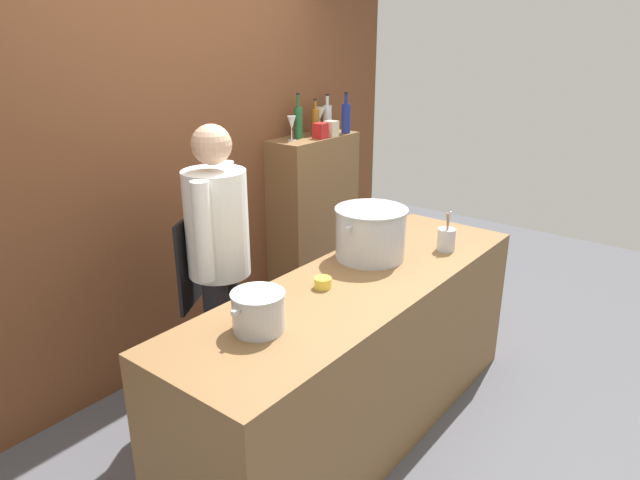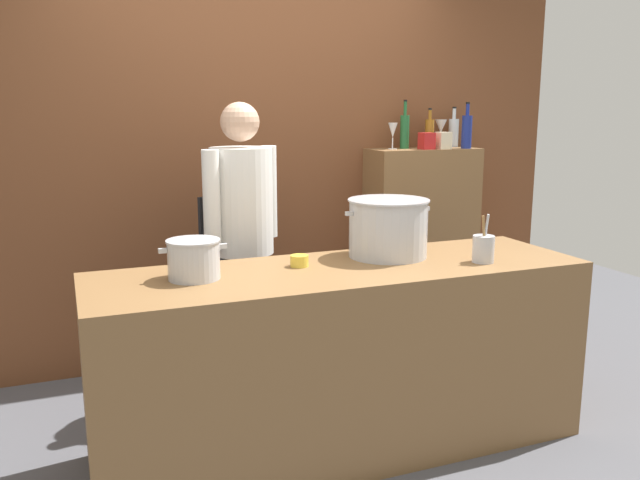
{
  "view_description": "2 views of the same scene",
  "coord_description": "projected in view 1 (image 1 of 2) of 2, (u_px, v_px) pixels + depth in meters",
  "views": [
    {
      "loc": [
        -2.2,
        -1.48,
        2.1
      ],
      "look_at": [
        0.02,
        0.27,
        1.05
      ],
      "focal_mm": 31.87,
      "sensor_mm": 36.0,
      "label": 1
    },
    {
      "loc": [
        -1.18,
        -2.7,
        1.63
      ],
      "look_at": [
        0.05,
        0.41,
        0.95
      ],
      "focal_mm": 36.57,
      "sensor_mm": 36.0,
      "label": 2
    }
  ],
  "objects": [
    {
      "name": "butter_jar",
      "position": [
        323.0,
        283.0,
        2.81
      ],
      "size": [
        0.09,
        0.09,
        0.05
      ],
      "primitive_type": "cylinder",
      "color": "yellow",
      "rests_on": "prep_counter"
    },
    {
      "name": "utensil_crock",
      "position": [
        446.0,
        239.0,
        3.28
      ],
      "size": [
        0.1,
        0.1,
        0.23
      ],
      "color": "#B7BABF",
      "rests_on": "prep_counter"
    },
    {
      "name": "bar_cabinet",
      "position": [
        314.0,
        222.0,
        4.49
      ],
      "size": [
        0.76,
        0.32,
        1.36
      ],
      "primitive_type": "cube",
      "color": "brown",
      "rests_on": "ground_plane"
    },
    {
      "name": "chef",
      "position": [
        218.0,
        252.0,
        3.1
      ],
      "size": [
        0.47,
        0.41,
        1.66
      ],
      "rotation": [
        0.0,
        0.0,
        3.67
      ],
      "color": "black",
      "rests_on": "ground_plane"
    },
    {
      "name": "wine_bottle_amber",
      "position": [
        315.0,
        121.0,
        4.28
      ],
      "size": [
        0.06,
        0.06,
        0.27
      ],
      "color": "#8C5919",
      "rests_on": "bar_cabinet"
    },
    {
      "name": "wine_bottle_clear",
      "position": [
        327.0,
        117.0,
        4.49
      ],
      "size": [
        0.07,
        0.07,
        0.28
      ],
      "color": "silver",
      "rests_on": "bar_cabinet"
    },
    {
      "name": "prep_counter",
      "position": [
        357.0,
        357.0,
        3.05
      ],
      "size": [
        2.33,
        0.7,
        0.9
      ],
      "primitive_type": "cube",
      "color": "brown",
      "rests_on": "ground_plane"
    },
    {
      "name": "wine_bottle_green",
      "position": [
        298.0,
        122.0,
        4.14
      ],
      "size": [
        0.06,
        0.06,
        0.32
      ],
      "color": "#1E592D",
      "rests_on": "bar_cabinet"
    },
    {
      "name": "stockpot_large",
      "position": [
        371.0,
        233.0,
        3.15
      ],
      "size": [
        0.46,
        0.4,
        0.29
      ],
      "color": "#B7BABF",
      "rests_on": "prep_counter"
    },
    {
      "name": "stockpot_small",
      "position": [
        258.0,
        311.0,
        2.4
      ],
      "size": [
        0.3,
        0.23,
        0.17
      ],
      "color": "#B7BABF",
      "rests_on": "prep_counter"
    },
    {
      "name": "wine_bottle_cobalt",
      "position": [
        346.0,
        118.0,
        4.35
      ],
      "size": [
        0.07,
        0.07,
        0.31
      ],
      "color": "navy",
      "rests_on": "bar_cabinet"
    },
    {
      "name": "spice_tin_red",
      "position": [
        320.0,
        131.0,
        4.16
      ],
      "size": [
        0.09,
        0.09,
        0.11
      ],
      "primitive_type": "cube",
      "color": "red",
      "rests_on": "bar_cabinet"
    },
    {
      "name": "brick_back_panel",
      "position": [
        174.0,
        134.0,
        3.5
      ],
      "size": [
        4.4,
        0.1,
        3.0
      ],
      "primitive_type": "cube",
      "color": "brown",
      "rests_on": "ground_plane"
    },
    {
      "name": "wine_glass_wide",
      "position": [
        320.0,
        114.0,
        4.39
      ],
      "size": [
        0.08,
        0.08,
        0.19
      ],
      "color": "silver",
      "rests_on": "bar_cabinet"
    },
    {
      "name": "wine_glass_tall",
      "position": [
        292.0,
        124.0,
        4.05
      ],
      "size": [
        0.06,
        0.06,
        0.18
      ],
      "color": "silver",
      "rests_on": "bar_cabinet"
    },
    {
      "name": "spice_tin_cream",
      "position": [
        331.0,
        129.0,
        4.25
      ],
      "size": [
        0.09,
        0.09,
        0.11
      ],
      "primitive_type": "cube",
      "color": "beige",
      "rests_on": "bar_cabinet"
    },
    {
      "name": "ground_plane",
      "position": [
        355.0,
        426.0,
        3.21
      ],
      "size": [
        8.0,
        8.0,
        0.0
      ],
      "primitive_type": "plane",
      "color": "#4C4C51"
    }
  ]
}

